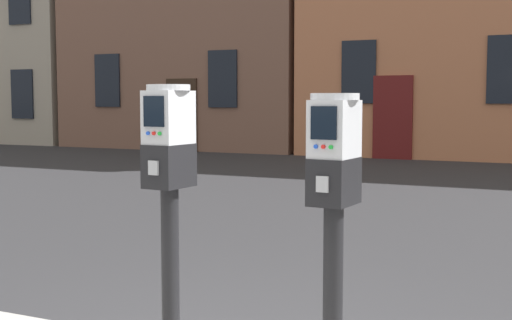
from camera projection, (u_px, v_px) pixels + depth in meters
name	position (u px, v px, depth m)	size (l,w,h in m)	color
parking_meter_near_kerb	(169.00, 175.00, 3.41)	(0.23, 0.26, 1.44)	black
parking_meter_twin_adjacent	(334.00, 191.00, 3.04)	(0.23, 0.26, 1.39)	black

